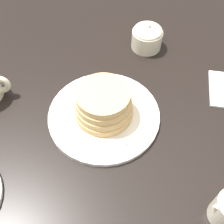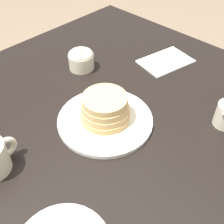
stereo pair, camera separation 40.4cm
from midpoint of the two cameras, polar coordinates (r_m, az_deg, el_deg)
ground_plane at (r=1.44m, az=-7.62°, el=-26.85°), size 8.00×8.00×0.00m
dining_table at (r=0.87m, az=-11.57°, el=-11.97°), size 1.17×1.06×0.77m
pancake_plate at (r=0.71m, az=-12.82°, el=-8.37°), size 0.28×0.28×0.09m
sugar_bowl at (r=0.92m, az=-15.56°, el=5.55°), size 0.09×0.09×0.08m
napkin at (r=0.94m, az=3.91°, el=5.45°), size 0.21×0.16×0.01m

